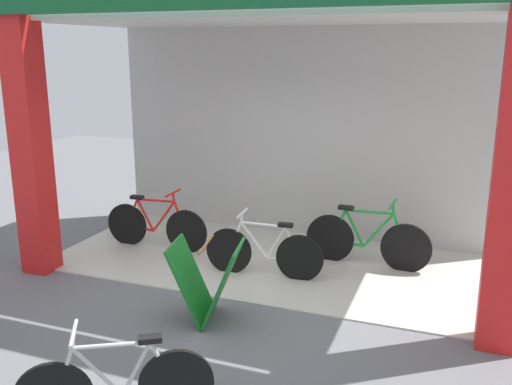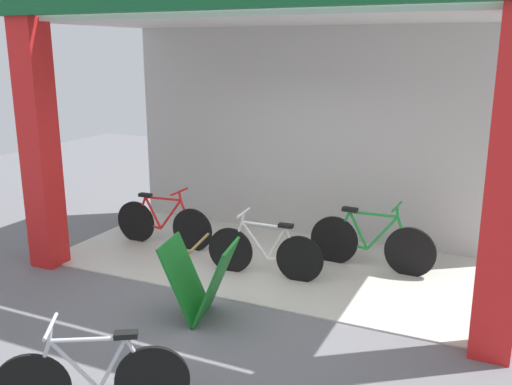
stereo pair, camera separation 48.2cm
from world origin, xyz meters
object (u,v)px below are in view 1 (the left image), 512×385
bicycle_inside_1 (156,226)px  sandwich_board_sign (207,282)px  bicycle_inside_0 (367,240)px  bicycle_inside_3 (264,252)px

bicycle_inside_1 → sandwich_board_sign: size_ratio=1.82×
bicycle_inside_0 → bicycle_inside_3: bearing=-144.7°
bicycle_inside_0 → bicycle_inside_1: 3.02m
sandwich_board_sign → bicycle_inside_3: bearing=82.3°
bicycle_inside_1 → bicycle_inside_0: bearing=7.4°
bicycle_inside_1 → bicycle_inside_3: (1.83, -0.44, -0.01)m
bicycle_inside_0 → bicycle_inside_3: 1.42m
bicycle_inside_0 → bicycle_inside_1: size_ratio=1.05×
bicycle_inside_0 → bicycle_inside_1: bearing=-172.6°
bicycle_inside_1 → sandwich_board_sign: bearing=-46.5°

